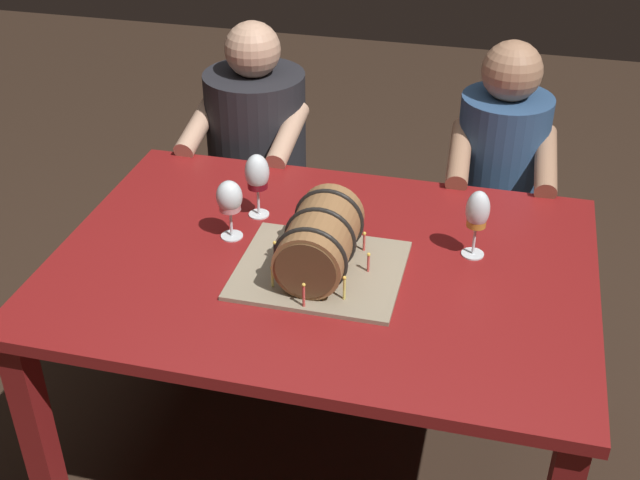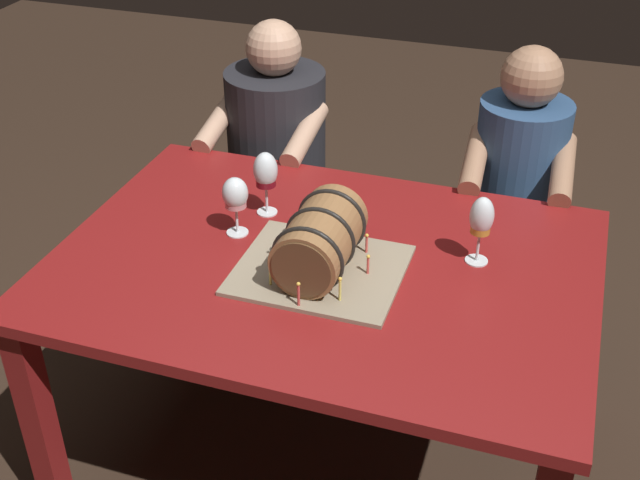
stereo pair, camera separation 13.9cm
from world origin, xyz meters
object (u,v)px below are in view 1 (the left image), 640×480
(wine_glass_amber, at_px, (477,213))
(person_seated_right, at_px, (493,218))
(dining_table, at_px, (322,289))
(barrel_cake, at_px, (320,245))
(person_seated_left, at_px, (258,183))
(wine_glass_red, at_px, (257,175))
(wine_glass_rose, at_px, (229,199))

(wine_glass_amber, distance_m, person_seated_right, 0.74)
(dining_table, xyz_separation_m, barrel_cake, (0.01, -0.05, 0.18))
(barrel_cake, bearing_deg, person_seated_left, 118.35)
(wine_glass_red, height_order, wine_glass_rose, wine_glass_red)
(dining_table, bearing_deg, person_seated_left, 119.58)
(wine_glass_red, bearing_deg, barrel_cake, -44.58)
(person_seated_left, bearing_deg, wine_glass_amber, -37.54)
(dining_table, height_order, wine_glass_rose, wine_glass_rose)
(barrel_cake, xyz_separation_m, wine_glass_red, (-0.25, 0.24, 0.05))
(dining_table, height_order, barrel_cake, barrel_cake)
(dining_table, height_order, wine_glass_amber, wine_glass_amber)
(dining_table, bearing_deg, person_seated_right, 60.40)
(dining_table, xyz_separation_m, wine_glass_amber, (0.39, 0.13, 0.23))
(wine_glass_red, xyz_separation_m, wine_glass_rose, (-0.04, -0.13, -0.01))
(dining_table, height_order, wine_glass_red, wine_glass_red)
(person_seated_left, distance_m, person_seated_right, 0.87)
(person_seated_left, height_order, person_seated_right, person_seated_right)
(wine_glass_rose, relative_size, person_seated_left, 0.15)
(wine_glass_rose, bearing_deg, wine_glass_red, 74.08)
(person_seated_left, bearing_deg, wine_glass_rose, -77.56)
(wine_glass_rose, relative_size, person_seated_right, 0.15)
(dining_table, xyz_separation_m, person_seated_right, (0.43, 0.76, -0.15))
(barrel_cake, distance_m, wine_glass_amber, 0.43)
(wine_glass_rose, distance_m, wine_glass_amber, 0.67)
(wine_glass_rose, relative_size, wine_glass_amber, 0.90)
(wine_glass_amber, bearing_deg, wine_glass_red, 174.45)
(wine_glass_amber, xyz_separation_m, person_seated_right, (0.04, 0.63, -0.38))
(barrel_cake, bearing_deg, wine_glass_red, 135.42)
(wine_glass_rose, bearing_deg, dining_table, -11.32)
(dining_table, distance_m, wine_glass_rose, 0.36)
(barrel_cake, height_order, person_seated_right, person_seated_right)
(wine_glass_red, xyz_separation_m, wine_glass_amber, (0.63, -0.06, -0.00))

